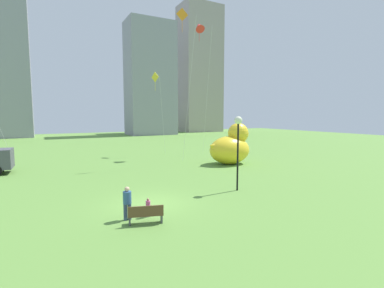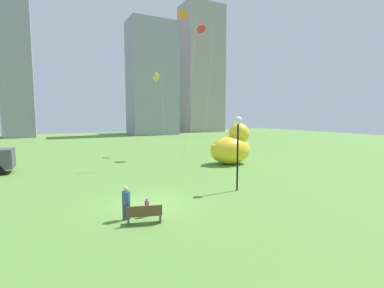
{
  "view_description": "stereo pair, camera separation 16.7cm",
  "coord_description": "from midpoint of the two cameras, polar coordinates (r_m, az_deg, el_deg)",
  "views": [
    {
      "loc": [
        -5.21,
        -14.98,
        5.05
      ],
      "look_at": [
        4.38,
        3.11,
        2.95
      ],
      "focal_mm": 26.56,
      "sensor_mm": 36.0,
      "label": 1
    },
    {
      "loc": [
        -5.06,
        -15.06,
        5.05
      ],
      "look_at": [
        4.38,
        3.11,
        2.95
      ],
      "focal_mm": 26.56,
      "sensor_mm": 36.0,
      "label": 2
    }
  ],
  "objects": [
    {
      "name": "ground_plane",
      "position": [
        16.65,
        -8.82,
        -11.87
      ],
      "size": [
        140.0,
        140.0,
        0.0
      ],
      "primitive_type": "plane",
      "color": "#5F8F3D"
    },
    {
      "name": "park_bench",
      "position": [
        13.72,
        -9.63,
        -13.71
      ],
      "size": [
        1.69,
        0.89,
        0.9
      ],
      "color": "brown",
      "rests_on": "ground"
    },
    {
      "name": "person_adult",
      "position": [
        14.28,
        -13.2,
        -11.2
      ],
      "size": [
        0.4,
        0.4,
        1.63
      ],
      "color": "#38476B",
      "rests_on": "ground"
    },
    {
      "name": "person_child",
      "position": [
        14.58,
        -9.15,
        -12.3
      ],
      "size": [
        0.23,
        0.23,
        0.95
      ],
      "color": "silver",
      "rests_on": "ground"
    },
    {
      "name": "giant_inflatable_duck",
      "position": [
        29.58,
        7.69,
        -0.52
      ],
      "size": [
        5.09,
        3.27,
        4.22
      ],
      "color": "yellow",
      "rests_on": "ground"
    },
    {
      "name": "lamppost",
      "position": [
        18.94,
        8.99,
        2.38
      ],
      "size": [
        0.52,
        0.52,
        4.96
      ],
      "color": "black",
      "rests_on": "ground"
    },
    {
      "name": "city_skyline",
      "position": [
        76.64,
        -21.14,
        13.37
      ],
      "size": [
        87.84,
        15.96,
        37.33
      ],
      "color": "#9E938C",
      "rests_on": "ground"
    },
    {
      "name": "kite_red",
      "position": [
        37.27,
        1.33,
        22.45
      ],
      "size": [
        1.9,
        2.34,
        16.52
      ],
      "color": "silver",
      "rests_on": "ground"
    },
    {
      "name": "kite_orange",
      "position": [
        30.81,
        -2.0,
        23.05
      ],
      "size": [
        1.92,
        1.92,
        15.63
      ],
      "color": "silver",
      "rests_on": "ground"
    },
    {
      "name": "kite_yellow",
      "position": [
        36.96,
        -7.45,
        12.57
      ],
      "size": [
        1.6,
        1.94,
        10.44
      ],
      "color": "silver",
      "rests_on": "ground"
    }
  ]
}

